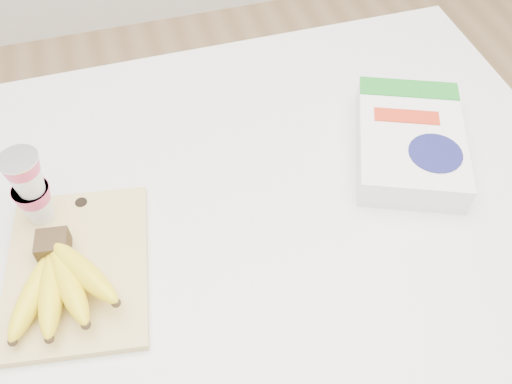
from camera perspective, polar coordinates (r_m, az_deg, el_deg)
The scene contains 5 objects.
table at distance 1.38m, azimuth -2.57°, elevation -13.29°, with size 1.28×0.85×0.96m, color silver.
cutting_board at distance 0.93m, azimuth -17.41°, elevation -7.29°, with size 0.21×0.29×0.01m, color #E4C87D.
bananas at distance 0.89m, azimuth -19.12°, elevation -8.49°, with size 0.18×0.19×0.07m.
yogurt_stack at distance 0.94m, azimuth -21.70°, elevation 0.47°, with size 0.06×0.06×0.14m.
cereal_box at distance 1.06m, azimuth 15.13°, elevation 4.92°, with size 0.27×0.32×0.06m.
Camera 1 is at (-0.11, -0.60, 1.72)m, focal length 40.00 mm.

